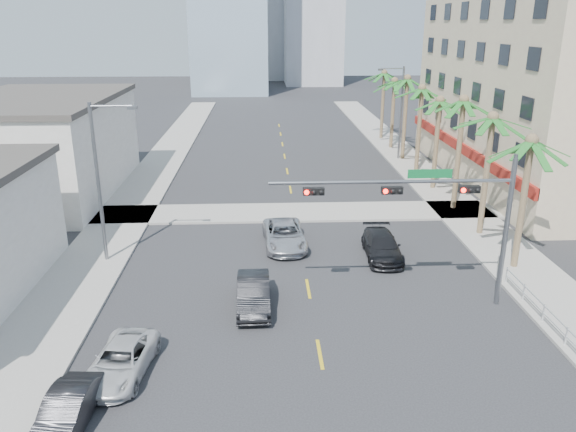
% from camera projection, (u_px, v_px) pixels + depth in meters
% --- Properties ---
extents(ground, '(260.00, 260.00, 0.00)m').
position_uv_depth(ground, '(331.00, 419.00, 19.30)').
color(ground, '#262628').
rests_on(ground, ground).
extents(sidewalk_right, '(4.00, 120.00, 0.15)m').
position_uv_depth(sidewalk_right, '(470.00, 219.00, 38.67)').
color(sidewalk_right, gray).
rests_on(sidewalk_right, ground).
extents(sidewalk_left, '(4.00, 120.00, 0.15)m').
position_uv_depth(sidewalk_left, '(118.00, 225.00, 37.63)').
color(sidewalk_left, gray).
rests_on(sidewalk_left, ground).
extents(sidewalk_cross, '(80.00, 4.00, 0.15)m').
position_uv_depth(sidewalk_cross, '(295.00, 212.00, 40.04)').
color(sidewalk_cross, gray).
rests_on(sidewalk_cross, ground).
extents(building_right, '(15.25, 28.00, 15.00)m').
position_uv_depth(building_right, '(556.00, 92.00, 46.12)').
color(building_right, '#C9AD8E').
rests_on(building_right, ground).
extents(building_left_far, '(11.00, 18.00, 7.20)m').
position_uv_depth(building_left_far, '(41.00, 149.00, 43.69)').
color(building_left_far, beige).
rests_on(building_left_far, ground).
extents(traffic_signal_mast, '(11.12, 0.54, 7.20)m').
position_uv_depth(traffic_signal_mast, '(440.00, 206.00, 25.40)').
color(traffic_signal_mast, slate).
rests_on(traffic_signal_mast, ground).
extents(palm_tree_0, '(4.80, 4.80, 7.80)m').
position_uv_depth(palm_tree_0, '(532.00, 142.00, 28.81)').
color(palm_tree_0, brown).
rests_on(palm_tree_0, ground).
extents(palm_tree_1, '(4.80, 4.80, 8.16)m').
position_uv_depth(palm_tree_1, '(493.00, 119.00, 33.61)').
color(palm_tree_1, brown).
rests_on(palm_tree_1, ground).
extents(palm_tree_2, '(4.80, 4.80, 8.52)m').
position_uv_depth(palm_tree_2, '(464.00, 102.00, 38.40)').
color(palm_tree_2, brown).
rests_on(palm_tree_2, ground).
extents(palm_tree_3, '(4.80, 4.80, 7.80)m').
position_uv_depth(palm_tree_3, '(440.00, 102.00, 43.54)').
color(palm_tree_3, brown).
rests_on(palm_tree_3, ground).
extents(palm_tree_4, '(4.80, 4.80, 8.16)m').
position_uv_depth(palm_tree_4, '(422.00, 89.00, 48.33)').
color(palm_tree_4, brown).
rests_on(palm_tree_4, ground).
extents(palm_tree_5, '(4.80, 4.80, 8.52)m').
position_uv_depth(palm_tree_5, '(407.00, 79.00, 53.12)').
color(palm_tree_5, brown).
rests_on(palm_tree_5, ground).
extents(palm_tree_6, '(4.80, 4.80, 7.80)m').
position_uv_depth(palm_tree_6, '(395.00, 81.00, 58.26)').
color(palm_tree_6, brown).
rests_on(palm_tree_6, ground).
extents(palm_tree_7, '(4.80, 4.80, 8.16)m').
position_uv_depth(palm_tree_7, '(384.00, 74.00, 63.05)').
color(palm_tree_7, brown).
rests_on(palm_tree_7, ground).
extents(streetlight_left, '(2.55, 0.25, 9.00)m').
position_uv_depth(streetlight_left, '(101.00, 176.00, 30.37)').
color(streetlight_left, slate).
rests_on(streetlight_left, ground).
extents(streetlight_right, '(2.55, 0.25, 9.00)m').
position_uv_depth(streetlight_right, '(399.00, 108.00, 53.99)').
color(streetlight_right, slate).
rests_on(streetlight_right, ground).
extents(guardrail, '(0.08, 8.08, 1.00)m').
position_uv_depth(guardrail, '(544.00, 310.00, 25.19)').
color(guardrail, silver).
rests_on(guardrail, ground).
extents(car_parked_mid, '(1.57, 3.93, 1.27)m').
position_uv_depth(car_parked_mid, '(67.00, 411.00, 18.71)').
color(car_parked_mid, black).
rests_on(car_parked_mid, ground).
extents(car_parked_far, '(2.55, 4.60, 1.22)m').
position_uv_depth(car_parked_far, '(121.00, 361.00, 21.56)').
color(car_parked_far, silver).
rests_on(car_parked_far, ground).
extents(car_lane_left, '(1.61, 4.44, 1.45)m').
position_uv_depth(car_lane_left, '(253.00, 294.00, 26.64)').
color(car_lane_left, black).
rests_on(car_lane_left, ground).
extents(car_lane_center, '(2.70, 5.33, 1.44)m').
position_uv_depth(car_lane_center, '(284.00, 235.00, 33.97)').
color(car_lane_center, silver).
rests_on(car_lane_center, ground).
extents(car_lane_right, '(2.11, 4.86, 1.39)m').
position_uv_depth(car_lane_right, '(382.00, 246.00, 32.38)').
color(car_lane_right, black).
rests_on(car_lane_right, ground).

